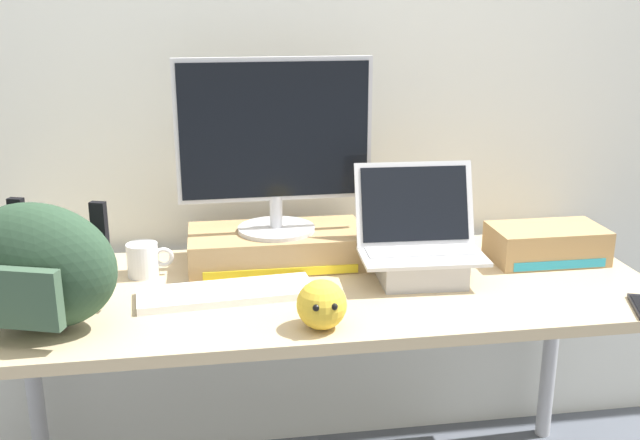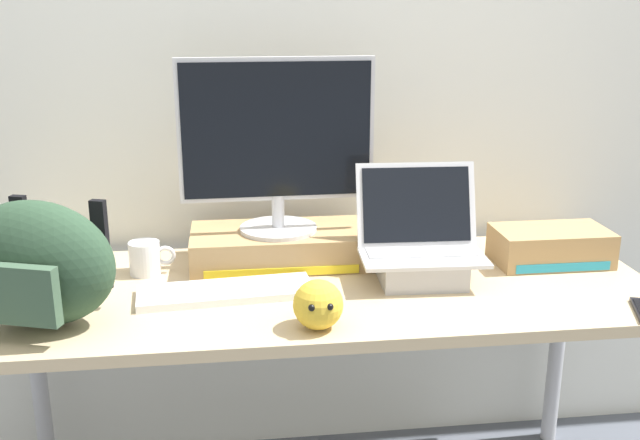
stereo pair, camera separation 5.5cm
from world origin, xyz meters
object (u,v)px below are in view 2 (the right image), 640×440
external_keyboard (226,291)px  toner_box_cyan (551,246)px  toner_box_yellow (279,246)px  messenger_backpack (36,264)px  coffee_mug (146,258)px  desktop_monitor (277,143)px  open_laptop (420,256)px  plush_toy (318,305)px

external_keyboard → toner_box_cyan: 0.94m
toner_box_yellow → messenger_backpack: size_ratio=1.19×
messenger_backpack → coffee_mug: messenger_backpack is taller
desktop_monitor → coffee_mug: bearing=-173.2°
desktop_monitor → external_keyboard: bearing=-124.1°
open_laptop → external_keyboard: size_ratio=0.74×
coffee_mug → desktop_monitor: bearing=7.7°
coffee_mug → plush_toy: size_ratio=1.09×
open_laptop → toner_box_cyan: size_ratio=1.05×
messenger_backpack → coffee_mug: bearing=73.6°
toner_box_yellow → plush_toy: plush_toy is taller
messenger_backpack → coffee_mug: 0.38m
toner_box_yellow → open_laptop: (0.37, -0.18, 0.02)m
desktop_monitor → external_keyboard: 0.44m
plush_toy → toner_box_yellow: bearing=97.3°
external_keyboard → coffee_mug: 0.29m
desktop_monitor → toner_box_cyan: (0.77, -0.10, -0.30)m
external_keyboard → messenger_backpack: size_ratio=1.09×
toner_box_yellow → coffee_mug: size_ratio=3.94×
desktop_monitor → toner_box_cyan: 0.83m
toner_box_yellow → external_keyboard: (-0.15, -0.23, -0.04)m
toner_box_yellow → plush_toy: 0.46m
coffee_mug → toner_box_cyan: size_ratio=0.40×
open_laptop → toner_box_yellow: bearing=156.4°
open_laptop → desktop_monitor: bearing=156.5°
desktop_monitor → open_laptop: desktop_monitor is taller
external_keyboard → coffee_mug: size_ratio=3.60×
plush_toy → toner_box_cyan: plush_toy is taller
plush_toy → toner_box_cyan: size_ratio=0.36×
desktop_monitor → messenger_backpack: size_ratio=1.29×
desktop_monitor → toner_box_yellow: bearing=90.3°
desktop_monitor → open_laptop: bearing=-26.9°
desktop_monitor → coffee_mug: 0.48m
desktop_monitor → toner_box_cyan: size_ratio=1.69×
external_keyboard → coffee_mug: (-0.22, 0.18, 0.04)m
external_keyboard → desktop_monitor: bearing=51.8°
toner_box_yellow → messenger_backpack: bearing=-148.8°
open_laptop → external_keyboard: bearing=-171.5°
open_laptop → messenger_backpack: 0.96m
coffee_mug → plush_toy: 0.59m
toner_box_cyan → toner_box_yellow: bearing=172.4°
messenger_backpack → toner_box_cyan: messenger_backpack is taller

